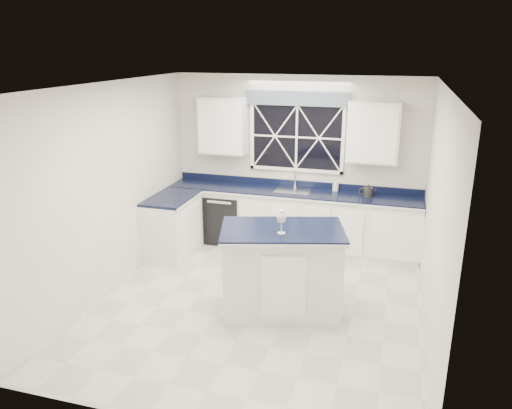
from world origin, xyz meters
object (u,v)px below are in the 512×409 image
(wine_glass, at_px, (282,217))
(kettle, at_px, (368,191))
(island, at_px, (282,270))
(dishwasher, at_px, (227,217))
(soap_bottle, at_px, (336,186))
(faucet, at_px, (295,178))

(wine_glass, bearing_deg, kettle, 69.83)
(island, relative_size, wine_glass, 5.79)
(island, bearing_deg, dishwasher, 109.67)
(soap_bottle, bearing_deg, faucet, -179.60)
(kettle, bearing_deg, dishwasher, 174.82)
(faucet, height_order, kettle, faucet)
(island, distance_m, kettle, 2.29)
(dishwasher, height_order, faucet, faucet)
(faucet, relative_size, island, 0.19)
(wine_glass, bearing_deg, dishwasher, 123.52)
(dishwasher, bearing_deg, kettle, 1.22)
(dishwasher, bearing_deg, faucet, 10.02)
(island, xyz_separation_m, kettle, (0.84, 2.07, 0.49))
(island, bearing_deg, soap_bottle, 66.05)
(island, bearing_deg, wine_glass, -97.55)
(kettle, xyz_separation_m, soap_bottle, (-0.50, 0.15, -0.00))
(wine_glass, distance_m, soap_bottle, 2.41)
(kettle, bearing_deg, island, -118.42)
(island, bearing_deg, faucet, 82.80)
(island, relative_size, soap_bottle, 9.55)
(faucet, xyz_separation_m, island, (0.32, -2.22, -0.56))
(faucet, bearing_deg, soap_bottle, 0.40)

